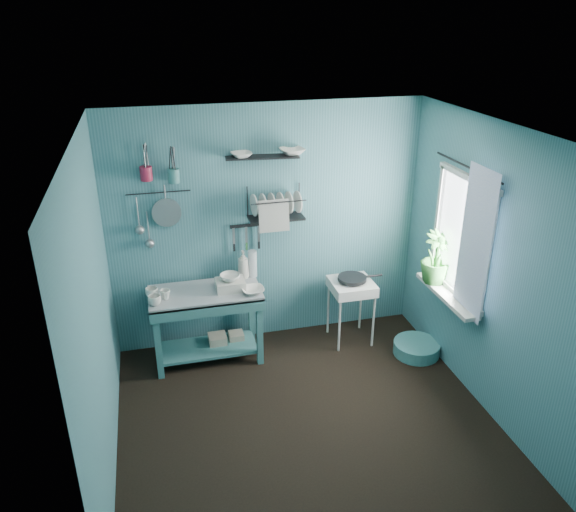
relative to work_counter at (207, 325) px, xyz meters
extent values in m
plane|color=black|center=(0.71, -1.17, -0.38)|extent=(3.20, 3.20, 0.00)
plane|color=silver|center=(0.71, -1.17, 2.12)|extent=(3.20, 3.20, 0.00)
plane|color=#386A73|center=(0.71, 0.33, 0.87)|extent=(3.20, 0.00, 3.20)
plane|color=#386A73|center=(0.71, -2.67, 0.87)|extent=(3.20, 0.00, 3.20)
plane|color=#386A73|center=(-0.89, -1.17, 0.87)|extent=(0.00, 3.00, 3.00)
plane|color=#386A73|center=(2.31, -1.17, 0.87)|extent=(0.00, 3.00, 3.00)
cube|color=#356E70|center=(0.00, 0.00, 0.00)|extent=(1.11, 0.59, 0.77)
imported|color=silver|center=(-0.48, -0.16, 0.43)|extent=(0.12, 0.12, 0.10)
imported|color=silver|center=(-0.38, -0.06, 0.43)|extent=(0.14, 0.14, 0.09)
imported|color=silver|center=(-0.50, 0.00, 0.43)|extent=(0.17, 0.17, 0.10)
cube|color=beige|center=(0.25, -0.02, 0.43)|extent=(0.28, 0.22, 0.10)
imported|color=silver|center=(0.25, -0.02, 0.51)|extent=(0.20, 0.19, 0.06)
imported|color=beige|center=(0.42, 0.20, 0.53)|extent=(0.11, 0.12, 0.30)
cylinder|color=silver|center=(0.52, 0.22, 0.52)|extent=(0.09, 0.09, 0.28)
imported|color=silver|center=(0.45, -0.15, 0.41)|extent=(0.22, 0.22, 0.05)
cube|color=silver|center=(1.52, -0.02, -0.04)|extent=(0.49, 0.49, 0.70)
cylinder|color=black|center=(1.52, -0.02, 0.35)|extent=(0.30, 0.30, 0.03)
cube|color=black|center=(0.48, 0.30, 0.91)|extent=(0.32, 0.02, 0.03)
cube|color=black|center=(0.77, 0.20, 1.16)|extent=(0.55, 0.25, 0.32)
cube|color=black|center=(0.64, 0.23, 1.62)|extent=(0.72, 0.26, 0.01)
imported|color=silver|center=(0.45, 0.23, 1.70)|extent=(0.22, 0.22, 0.05)
imported|color=silver|center=(0.94, 0.23, 1.63)|extent=(0.27, 0.27, 0.06)
cylinder|color=#9F1D3B|center=(-0.44, 0.25, 1.53)|extent=(0.11, 0.11, 0.13)
cylinder|color=#387574|center=(-0.19, 0.25, 1.49)|extent=(0.11, 0.11, 0.13)
cylinder|color=#96999D|center=(-0.29, 0.28, 1.12)|extent=(0.28, 0.03, 0.28)
cylinder|color=#96999D|center=(-0.55, 0.29, 1.15)|extent=(0.01, 0.01, 0.30)
cylinder|color=#96999D|center=(-0.47, 0.29, 1.00)|extent=(0.01, 0.01, 0.30)
cylinder|color=black|center=(-0.35, 0.30, 1.32)|extent=(0.60, 0.01, 0.01)
plane|color=white|center=(2.29, -0.72, 1.02)|extent=(0.00, 1.10, 1.10)
cube|color=silver|center=(2.21, -0.72, 0.43)|extent=(0.16, 0.95, 0.04)
plane|color=white|center=(2.23, -1.02, 1.07)|extent=(0.00, 1.35, 1.35)
cylinder|color=black|center=(2.25, -0.72, 1.67)|extent=(0.02, 1.05, 0.02)
imported|color=#2F712D|center=(2.20, -0.47, 0.71)|extent=(0.37, 0.37, 0.52)
cube|color=gray|center=(0.10, 0.05, -0.27)|extent=(0.18, 0.18, 0.22)
cube|color=gray|center=(0.30, 0.08, -0.28)|extent=(0.15, 0.15, 0.20)
cylinder|color=teal|center=(2.10, -0.46, -0.32)|extent=(0.48, 0.48, 0.13)
camera|label=1|loc=(-0.40, -4.91, 2.93)|focal=35.00mm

